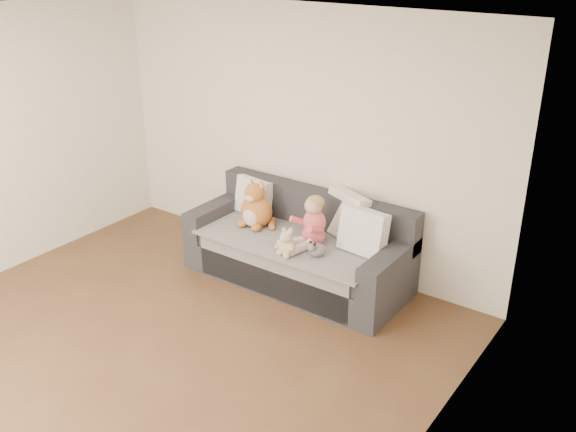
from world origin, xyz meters
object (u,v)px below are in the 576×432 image
Objects in this scene: sofa at (299,251)px; teddy_bear at (287,245)px; toddler at (311,224)px; plush_cat at (256,208)px; sippy_cup at (289,243)px.

teddy_bear is at bearing -71.22° from sofa.
sofa is 4.37× the size of toddler.
teddy_bear is (0.14, -0.41, 0.27)m from sofa.
toddler is 0.99× the size of plush_cat.
toddler reaches higher than teddy_bear.
plush_cat reaches higher than teddy_bear.
sippy_cup is at bearing -73.45° from sofa.
toddler is 0.27m from sippy_cup.
toddler reaches higher than sippy_cup.
plush_cat is at bearing -174.45° from sofa.
sofa is 0.51m from teddy_bear.
sofa is 0.61m from plush_cat.
toddler is 4.56× the size of sippy_cup.
toddler reaches higher than plush_cat.
teddy_bear is at bearing -80.45° from toddler.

